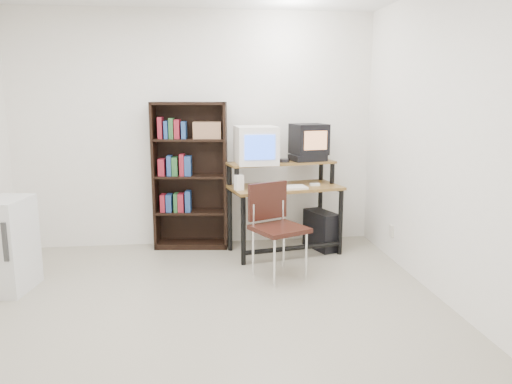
{
  "coord_description": "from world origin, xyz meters",
  "views": [
    {
      "loc": [
        -0.03,
        -3.64,
        1.69
      ],
      "look_at": [
        0.56,
        1.1,
        0.76
      ],
      "focal_mm": 35.0,
      "sensor_mm": 36.0,
      "label": 1
    }
  ],
  "objects": [
    {
      "name": "keyboard",
      "position": [
        0.89,
        1.36,
        0.74
      ],
      "size": [
        0.49,
        0.26,
        0.03
      ],
      "primitive_type": "cube",
      "rotation": [
        0.0,
        0.0,
        0.11
      ],
      "color": "white",
      "rests_on": "computer_desk"
    },
    {
      "name": "right_wall",
      "position": [
        2.0,
        0.0,
        1.3
      ],
      "size": [
        0.01,
        4.0,
        2.6
      ],
      "primitive_type": "cube",
      "color": "white",
      "rests_on": "floor"
    },
    {
      "name": "desk_speaker",
      "position": [
        0.42,
        1.34,
        0.8
      ],
      "size": [
        0.1,
        0.1,
        0.17
      ],
      "primitive_type": "cube",
      "rotation": [
        0.0,
        0.0,
        0.31
      ],
      "color": "white",
      "rests_on": "computer_desk"
    },
    {
      "name": "mousepad",
      "position": [
        1.25,
        1.48,
        0.72
      ],
      "size": [
        0.22,
        0.18,
        0.01
      ],
      "primitive_type": "cube",
      "rotation": [
        0.0,
        0.0,
        -0.0
      ],
      "color": "black",
      "rests_on": "computer_desk"
    },
    {
      "name": "crt_tv",
      "position": [
        1.22,
        1.7,
        1.21
      ],
      "size": [
        0.41,
        0.4,
        0.33
      ],
      "rotation": [
        0.0,
        0.0,
        0.2
      ],
      "color": "black",
      "rests_on": "vcr"
    },
    {
      "name": "school_chair",
      "position": [
        0.71,
        0.82,
        0.54
      ],
      "size": [
        0.59,
        0.59,
        0.88
      ],
      "rotation": [
        0.0,
        0.0,
        0.44
      ],
      "color": "black",
      "rests_on": "floor"
    },
    {
      "name": "mini_fridge",
      "position": [
        -1.72,
        0.76,
        0.41
      ],
      "size": [
        0.56,
        0.57,
        0.82
      ],
      "rotation": [
        0.0,
        0.0,
        -0.17
      ],
      "color": "silver",
      "rests_on": "floor"
    },
    {
      "name": "cd_spindle",
      "position": [
        0.93,
        1.58,
        0.99
      ],
      "size": [
        0.13,
        0.13,
        0.05
      ],
      "primitive_type": "cylinder",
      "rotation": [
        0.0,
        0.0,
        0.1
      ],
      "color": "#26262B",
      "rests_on": "computer_desk"
    },
    {
      "name": "bookshelf",
      "position": [
        -0.07,
        1.85,
        0.84
      ],
      "size": [
        0.83,
        0.36,
        1.62
      ],
      "rotation": [
        0.0,
        0.0,
        -0.12
      ],
      "color": "black",
      "rests_on": "floor"
    },
    {
      "name": "back_wall",
      "position": [
        0.0,
        2.0,
        1.3
      ],
      "size": [
        4.0,
        0.01,
        2.6
      ],
      "primitive_type": "cube",
      "color": "white",
      "rests_on": "floor"
    },
    {
      "name": "computer_desk",
      "position": [
        0.92,
        1.52,
        0.68
      ],
      "size": [
        1.25,
        0.8,
        0.98
      ],
      "rotation": [
        0.0,
        0.0,
        0.2
      ],
      "color": "brown",
      "rests_on": "floor"
    },
    {
      "name": "front_wall",
      "position": [
        0.0,
        -2.0,
        1.3
      ],
      "size": [
        4.0,
        0.01,
        2.6
      ],
      "primitive_type": "cube",
      "color": "white",
      "rests_on": "floor"
    },
    {
      "name": "pc_tower",
      "position": [
        1.36,
        1.59,
        0.21
      ],
      "size": [
        0.34,
        0.49,
        0.42
      ],
      "primitive_type": "cube",
      "rotation": [
        0.0,
        0.0,
        0.35
      ],
      "color": "black",
      "rests_on": "floor"
    },
    {
      "name": "floor",
      "position": [
        0.0,
        0.0,
        -0.01
      ],
      "size": [
        4.0,
        4.0,
        0.01
      ],
      "primitive_type": "cube",
      "color": "#ADA590",
      "rests_on": "ground"
    },
    {
      "name": "crt_monitor",
      "position": [
        0.62,
        1.56,
        1.17
      ],
      "size": [
        0.44,
        0.45,
        0.4
      ],
      "rotation": [
        0.0,
        0.0,
        0.07
      ],
      "color": "white",
      "rests_on": "computer_desk"
    },
    {
      "name": "mouse",
      "position": [
        1.25,
        1.49,
        0.74
      ],
      "size": [
        0.1,
        0.06,
        0.03
      ],
      "primitive_type": "cube",
      "rotation": [
        0.0,
        0.0,
        0.03
      ],
      "color": "white",
      "rests_on": "mousepad"
    },
    {
      "name": "vcr",
      "position": [
        1.2,
        1.66,
        1.01
      ],
      "size": [
        0.41,
        0.34,
        0.08
      ],
      "primitive_type": "cube",
      "rotation": [
        0.0,
        0.0,
        0.24
      ],
      "color": "black",
      "rests_on": "computer_desk"
    },
    {
      "name": "wall_outlet",
      "position": [
        1.99,
        1.15,
        0.3
      ],
      "size": [
        0.02,
        0.08,
        0.12
      ],
      "primitive_type": "cube",
      "color": "beige",
      "rests_on": "right_wall"
    }
  ]
}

